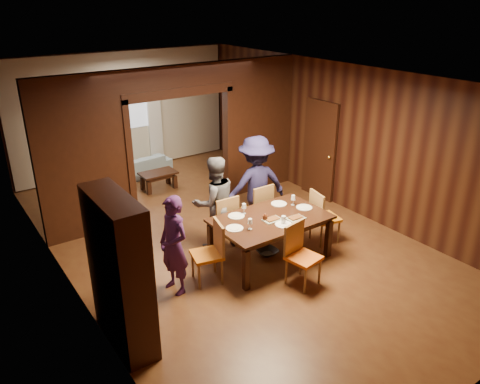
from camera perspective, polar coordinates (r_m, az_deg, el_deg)
floor at (r=8.55m, az=-1.63°, el=-5.65°), size 9.00×9.00×0.00m
ceiling at (r=7.59m, az=-1.88°, el=13.92°), size 5.50×9.00×0.02m
room_walls at (r=9.50m, az=-8.07°, el=6.95°), size 5.52×9.01×2.90m
person_purple at (r=6.84m, az=-8.07°, el=-6.48°), size 0.45×0.60×1.51m
person_grey at (r=7.97m, az=-3.13°, el=-1.30°), size 0.86×0.71×1.64m
person_navy at (r=8.49m, az=1.95°, el=0.91°), size 1.27×0.88×1.81m
sofa at (r=11.56m, az=-12.56°, el=3.00°), size 1.76×0.85×0.49m
serving_bowl at (r=7.69m, az=3.48°, el=-2.42°), size 0.36×0.36×0.09m
dining_table at (r=7.77m, az=3.71°, el=-5.65°), size 1.85×1.15×0.76m
coffee_table at (r=10.74m, az=-9.89°, el=1.39°), size 0.80×0.50×0.40m
chair_left at (r=7.15m, az=-4.08°, el=-7.43°), size 0.53×0.53×0.97m
chair_right at (r=8.38m, az=10.38°, el=-2.93°), size 0.52×0.52×0.97m
chair_far_l at (r=8.11m, az=-2.24°, el=-3.45°), size 0.46×0.46×0.97m
chair_far_r at (r=8.57m, az=2.05°, el=-1.93°), size 0.44×0.44×0.97m
chair_near at (r=7.12m, az=7.78°, el=-7.73°), size 0.51×0.51×0.97m
hutch at (r=5.91m, az=-14.46°, el=-9.45°), size 0.40×1.20×2.00m
door_right at (r=10.07m, az=9.66°, el=5.07°), size 0.06×0.90×2.10m
window_far at (r=11.73m, az=-13.99°, el=10.55°), size 1.20×0.03×1.30m
curtain_left at (r=11.55m, az=-17.17°, el=7.72°), size 0.35×0.06×2.40m
curtain_right at (r=12.07m, az=-10.39°, el=9.00°), size 0.35×0.06×2.40m
plate_left at (r=7.23m, az=-0.66°, el=-4.43°), size 0.27×0.27×0.01m
plate_far_l at (r=7.62m, az=-0.46°, el=-2.94°), size 0.27×0.27×0.01m
plate_far_r at (r=8.08m, az=4.76°, el=-1.43°), size 0.27×0.27×0.01m
plate_right at (r=7.99m, az=7.84°, el=-1.87°), size 0.27×0.27×0.01m
plate_near at (r=7.38m, az=5.34°, el=-3.96°), size 0.27×0.27×0.01m
platter_a at (r=7.50m, az=3.97°, el=-3.34°), size 0.30×0.20×0.04m
platter_b at (r=7.58m, az=6.80°, el=-3.14°), size 0.30×0.20×0.04m
wineglass_left at (r=7.17m, az=1.23°, el=-3.93°), size 0.08×0.08×0.18m
wineglass_far at (r=7.67m, az=0.48°, el=-2.04°), size 0.08×0.08×0.18m
wineglass_right at (r=8.04m, az=6.49°, el=-0.99°), size 0.08×0.08×0.18m
tumbler at (r=7.37m, az=5.32°, el=-3.43°), size 0.07×0.07×0.14m
condiment_jar at (r=7.48m, az=3.09°, el=-3.08°), size 0.08×0.08×0.11m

